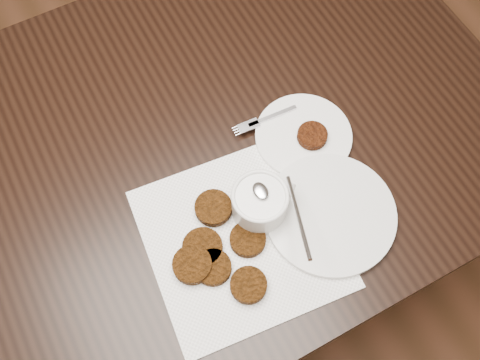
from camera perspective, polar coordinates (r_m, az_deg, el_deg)
name	(u,v)px	position (r m, az deg, el deg)	size (l,w,h in m)	color
floor	(206,315)	(1.66, -3.54, -13.85)	(4.00, 4.00, 0.00)	brown
table	(190,224)	(1.34, -5.28, -4.56)	(1.30, 0.83, 0.75)	black
napkin	(241,238)	(0.92, 0.11, -6.11)	(0.31, 0.31, 0.00)	white
sauce_ramekin	(260,195)	(0.88, 2.13, -1.60)	(0.12, 0.12, 0.13)	white
patty_cluster	(216,252)	(0.90, -2.55, -7.54)	(0.22, 0.22, 0.02)	#592B0B
plate_with_patty	(304,134)	(1.00, 6.67, 4.75)	(0.18, 0.18, 0.03)	white
plate_empty	(330,214)	(0.94, 9.38, -3.54)	(0.22, 0.22, 0.02)	silver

